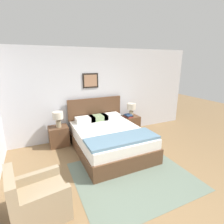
# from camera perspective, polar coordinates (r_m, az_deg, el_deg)

# --- Properties ---
(ground_plane) EXTENTS (16.00, 16.00, 0.00)m
(ground_plane) POSITION_cam_1_polar(r_m,az_deg,el_deg) (3.38, 10.04, -25.25)
(ground_plane) COLOR olive
(wall_back) EXTENTS (6.98, 0.09, 2.60)m
(wall_back) POSITION_cam_1_polar(r_m,az_deg,el_deg) (5.19, -7.45, 5.84)
(wall_back) COLOR silver
(wall_back) RESTS_ON ground_plane
(area_rug_main) EXTENTS (2.25, 1.98, 0.01)m
(area_rug_main) POSITION_cam_1_polar(r_m,az_deg,el_deg) (3.77, 6.78, -19.93)
(area_rug_main) COLOR slate
(area_rug_main) RESTS_ON ground_plane
(bed) EXTENTS (1.63, 2.15, 1.20)m
(bed) POSITION_cam_1_polar(r_m,az_deg,el_deg) (4.52, -0.94, -8.65)
(bed) COLOR brown
(bed) RESTS_ON ground_plane
(armchair) EXTENTS (0.84, 0.75, 0.83)m
(armchair) POSITION_cam_1_polar(r_m,az_deg,el_deg) (3.03, -23.29, -25.07)
(armchair) COLOR #998466
(armchair) RESTS_ON ground_plane
(nightstand_near_window) EXTENTS (0.51, 0.46, 0.54)m
(nightstand_near_window) POSITION_cam_1_polar(r_m,az_deg,el_deg) (5.01, -16.97, -7.53)
(nightstand_near_window) COLOR brown
(nightstand_near_window) RESTS_ON ground_plane
(nightstand_by_door) EXTENTS (0.51, 0.46, 0.54)m
(nightstand_by_door) POSITION_cam_1_polar(r_m,az_deg,el_deg) (5.71, 6.04, -3.92)
(nightstand_by_door) COLOR brown
(nightstand_by_door) RESTS_ON ground_plane
(table_lamp_near_window) EXTENTS (0.27, 0.27, 0.42)m
(table_lamp_near_window) POSITION_cam_1_polar(r_m,az_deg,el_deg) (4.79, -17.23, -1.57)
(table_lamp_near_window) COLOR gray
(table_lamp_near_window) RESTS_ON nightstand_near_window
(table_lamp_by_door) EXTENTS (0.27, 0.27, 0.42)m
(table_lamp_by_door) POSITION_cam_1_polar(r_m,az_deg,el_deg) (5.52, 6.32, 1.37)
(table_lamp_by_door) COLOR gray
(table_lamp_by_door) RESTS_ON nightstand_by_door
(book_thick_bottom) EXTENTS (0.24, 0.29, 0.03)m
(book_thick_bottom) POSITION_cam_1_polar(r_m,az_deg,el_deg) (5.53, 5.34, -1.49)
(book_thick_bottom) COLOR #B7332D
(book_thick_bottom) RESTS_ON nightstand_by_door
(book_hardcover_middle) EXTENTS (0.25, 0.28, 0.03)m
(book_hardcover_middle) POSITION_cam_1_polar(r_m,az_deg,el_deg) (5.52, 5.35, -1.18)
(book_hardcover_middle) COLOR #232328
(book_hardcover_middle) RESTS_ON book_thick_bottom
(book_novel_upper) EXTENTS (0.18, 0.21, 0.03)m
(book_novel_upper) POSITION_cam_1_polar(r_m,az_deg,el_deg) (5.51, 5.36, -0.88)
(book_novel_upper) COLOR #335693
(book_novel_upper) RESTS_ON book_hardcover_middle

